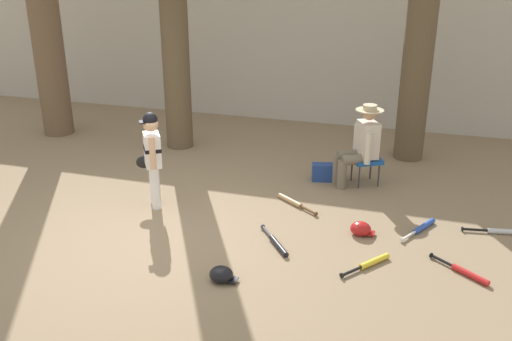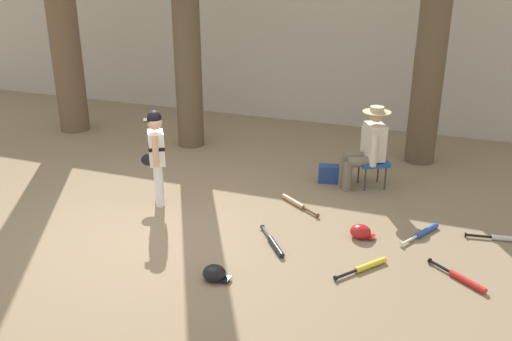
{
  "view_description": "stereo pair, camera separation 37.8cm",
  "coord_description": "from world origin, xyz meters",
  "px_view_note": "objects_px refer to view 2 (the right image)",
  "views": [
    {
      "loc": [
        2.93,
        -5.34,
        3.22
      ],
      "look_at": [
        1.07,
        0.67,
        0.75
      ],
      "focal_mm": 39.36,
      "sensor_mm": 36.0,
      "label": 1
    },
    {
      "loc": [
        3.29,
        -5.22,
        3.22
      ],
      "look_at": [
        1.07,
        0.67,
        0.75
      ],
      "focal_mm": 39.36,
      "sensor_mm": 36.0,
      "label": 2
    }
  ],
  "objects_px": {
    "tree_behind_spectator": "(433,35)",
    "batting_helmet_red": "(361,232)",
    "bat_wood_tan": "(296,203)",
    "handbag_beside_stool": "(330,174)",
    "bat_black_composite": "(274,244)",
    "seated_spectator": "(368,145)",
    "bat_blue_youth": "(424,232)",
    "bat_red_barrel": "(463,279)",
    "batting_helmet_black": "(215,273)",
    "folding_stool": "(373,163)",
    "young_ballplayer": "(156,151)",
    "bat_yellow_trainer": "(367,266)",
    "bat_aluminum_silver": "(506,238)"
  },
  "relations": [
    {
      "from": "bat_yellow_trainer",
      "to": "young_ballplayer",
      "type": "bearing_deg",
      "value": 166.36
    },
    {
      "from": "bat_blue_youth",
      "to": "batting_helmet_black",
      "type": "xyz_separation_m",
      "value": [
        -1.96,
        -1.81,
        0.04
      ]
    },
    {
      "from": "young_ballplayer",
      "to": "bat_red_barrel",
      "type": "distance_m",
      "value": 4.07
    },
    {
      "from": "bat_red_barrel",
      "to": "bat_blue_youth",
      "type": "relative_size",
      "value": 0.9
    },
    {
      "from": "bat_yellow_trainer",
      "to": "batting_helmet_red",
      "type": "bearing_deg",
      "value": 106.04
    },
    {
      "from": "bat_blue_youth",
      "to": "bat_wood_tan",
      "type": "relative_size",
      "value": 1.05
    },
    {
      "from": "seated_spectator",
      "to": "bat_aluminum_silver",
      "type": "xyz_separation_m",
      "value": [
        1.88,
        -1.06,
        -0.61
      ]
    },
    {
      "from": "young_ballplayer",
      "to": "bat_blue_youth",
      "type": "xyz_separation_m",
      "value": [
        3.48,
        0.32,
        -0.71
      ]
    },
    {
      "from": "seated_spectator",
      "to": "batting_helmet_black",
      "type": "relative_size",
      "value": 3.99
    },
    {
      "from": "tree_behind_spectator",
      "to": "bat_red_barrel",
      "type": "relative_size",
      "value": 7.59
    },
    {
      "from": "young_ballplayer",
      "to": "batting_helmet_red",
      "type": "height_order",
      "value": "young_ballplayer"
    },
    {
      "from": "bat_red_barrel",
      "to": "young_ballplayer",
      "type": "bearing_deg",
      "value": 171.12
    },
    {
      "from": "bat_red_barrel",
      "to": "batting_helmet_black",
      "type": "relative_size",
      "value": 2.05
    },
    {
      "from": "handbag_beside_stool",
      "to": "bat_black_composite",
      "type": "distance_m",
      "value": 2.16
    },
    {
      "from": "seated_spectator",
      "to": "bat_black_composite",
      "type": "distance_m",
      "value": 2.34
    },
    {
      "from": "handbag_beside_stool",
      "to": "bat_blue_youth",
      "type": "bearing_deg",
      "value": -40.0
    },
    {
      "from": "batting_helmet_red",
      "to": "tree_behind_spectator",
      "type": "bearing_deg",
      "value": 82.45
    },
    {
      "from": "bat_yellow_trainer",
      "to": "bat_aluminum_silver",
      "type": "xyz_separation_m",
      "value": [
        1.44,
        1.22,
        0.0
      ]
    },
    {
      "from": "handbag_beside_stool",
      "to": "bat_black_composite",
      "type": "xyz_separation_m",
      "value": [
        -0.14,
        -2.15,
        -0.1
      ]
    },
    {
      "from": "bat_blue_youth",
      "to": "folding_stool",
      "type": "bearing_deg",
      "value": 123.74
    },
    {
      "from": "bat_wood_tan",
      "to": "batting_helmet_black",
      "type": "xyz_separation_m",
      "value": [
        -0.26,
        -2.07,
        0.04
      ]
    },
    {
      "from": "young_ballplayer",
      "to": "batting_helmet_red",
      "type": "xyz_separation_m",
      "value": [
        2.77,
        -0.02,
        -0.67
      ]
    },
    {
      "from": "bat_aluminum_silver",
      "to": "batting_helmet_red",
      "type": "xyz_separation_m",
      "value": [
        -1.64,
        -0.52,
        0.04
      ]
    },
    {
      "from": "tree_behind_spectator",
      "to": "batting_helmet_red",
      "type": "distance_m",
      "value": 3.59
    },
    {
      "from": "folding_stool",
      "to": "bat_yellow_trainer",
      "type": "bearing_deg",
      "value": -81.3
    },
    {
      "from": "bat_wood_tan",
      "to": "bat_blue_youth",
      "type": "bearing_deg",
      "value": -8.88
    },
    {
      "from": "folding_stool",
      "to": "bat_wood_tan",
      "type": "bearing_deg",
      "value": -129.33
    },
    {
      "from": "bat_red_barrel",
      "to": "batting_helmet_red",
      "type": "bearing_deg",
      "value": 153.29
    },
    {
      "from": "tree_behind_spectator",
      "to": "bat_blue_youth",
      "type": "distance_m",
      "value": 3.33
    },
    {
      "from": "batting_helmet_black",
      "to": "bat_blue_youth",
      "type": "bearing_deg",
      "value": 42.63
    },
    {
      "from": "bat_black_composite",
      "to": "bat_blue_youth",
      "type": "distance_m",
      "value": 1.85
    },
    {
      "from": "batting_helmet_black",
      "to": "bat_wood_tan",
      "type": "bearing_deg",
      "value": 82.84
    },
    {
      "from": "bat_wood_tan",
      "to": "batting_helmet_red",
      "type": "distance_m",
      "value": 1.16
    },
    {
      "from": "bat_wood_tan",
      "to": "handbag_beside_stool",
      "type": "bearing_deg",
      "value": 76.39
    },
    {
      "from": "bat_blue_youth",
      "to": "bat_red_barrel",
      "type": "bearing_deg",
      "value": -62.84
    },
    {
      "from": "seated_spectator",
      "to": "bat_black_composite",
      "type": "bearing_deg",
      "value": -106.9
    },
    {
      "from": "bat_aluminum_silver",
      "to": "bat_blue_youth",
      "type": "xyz_separation_m",
      "value": [
        -0.93,
        -0.18,
        0.0
      ]
    },
    {
      "from": "seated_spectator",
      "to": "batting_helmet_black",
      "type": "bearing_deg",
      "value": -108.39
    },
    {
      "from": "bat_aluminum_silver",
      "to": "folding_stool",
      "type": "bearing_deg",
      "value": 148.34
    },
    {
      "from": "tree_behind_spectator",
      "to": "handbag_beside_stool",
      "type": "xyz_separation_m",
      "value": [
        -1.16,
        -1.41,
        -1.9
      ]
    },
    {
      "from": "folding_stool",
      "to": "handbag_beside_stool",
      "type": "height_order",
      "value": "folding_stool"
    },
    {
      "from": "folding_stool",
      "to": "batting_helmet_black",
      "type": "xyz_separation_m",
      "value": [
        -1.1,
        -3.1,
        -0.29
      ]
    },
    {
      "from": "bat_red_barrel",
      "to": "folding_stool",
      "type": "bearing_deg",
      "value": 121.08
    },
    {
      "from": "bat_black_composite",
      "to": "handbag_beside_stool",
      "type": "bearing_deg",
      "value": 86.33
    },
    {
      "from": "bat_blue_youth",
      "to": "batting_helmet_red",
      "type": "xyz_separation_m",
      "value": [
        -0.71,
        -0.34,
        0.04
      ]
    },
    {
      "from": "seated_spectator",
      "to": "bat_blue_youth",
      "type": "relative_size",
      "value": 1.75
    },
    {
      "from": "young_ballplayer",
      "to": "bat_wood_tan",
      "type": "height_order",
      "value": "young_ballplayer"
    },
    {
      "from": "handbag_beside_stool",
      "to": "bat_wood_tan",
      "type": "distance_m",
      "value": 1.0
    },
    {
      "from": "tree_behind_spectator",
      "to": "bat_yellow_trainer",
      "type": "bearing_deg",
      "value": -93.01
    },
    {
      "from": "tree_behind_spectator",
      "to": "bat_yellow_trainer",
      "type": "xyz_separation_m",
      "value": [
        -0.19,
        -3.68,
        -2.0
      ]
    }
  ]
}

